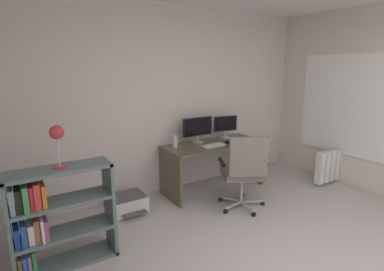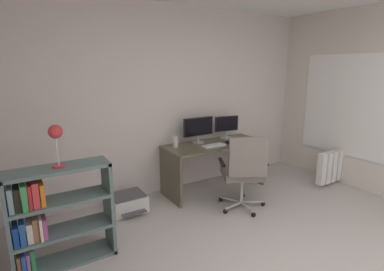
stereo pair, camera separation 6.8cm
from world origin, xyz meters
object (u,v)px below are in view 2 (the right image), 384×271
(radiator, at_px, (337,165))
(monitor_secondary, at_px, (227,125))
(monitor_main, at_px, (198,128))
(office_chair, at_px, (244,169))
(keyboard, at_px, (214,145))
(computer_mouse, at_px, (229,142))
(desktop_speaker, at_px, (175,141))
(desk, at_px, (215,155))
(desk_lamp, at_px, (56,135))
(printer, at_px, (128,202))
(bookshelf, at_px, (50,218))

(radiator, bearing_deg, monitor_secondary, 145.22)
(monitor_main, height_order, office_chair, monitor_main)
(keyboard, bearing_deg, computer_mouse, -1.69)
(monitor_main, relative_size, radiator, 0.55)
(desktop_speaker, bearing_deg, keyboard, -26.30)
(desk, bearing_deg, desk_lamp, -163.38)
(printer, xyz_separation_m, radiator, (3.16, -0.86, 0.19))
(monitor_main, bearing_deg, desktop_speaker, -173.48)
(desk, height_order, monitor_secondary, monitor_secondary)
(desk_lamp, bearing_deg, radiator, -2.58)
(office_chair, bearing_deg, keyboard, 91.74)
(desk, distance_m, computer_mouse, 0.29)
(bookshelf, bearing_deg, desktop_speaker, 24.20)
(bookshelf, xyz_separation_m, radiator, (4.13, -0.18, -0.18))
(desk, xyz_separation_m, bookshelf, (-2.33, -0.66, -0.05))
(monitor_main, relative_size, printer, 1.10)
(desktop_speaker, bearing_deg, monitor_main, 6.52)
(bookshelf, height_order, printer, bookshelf)
(desk, bearing_deg, monitor_main, 137.29)
(desk, relative_size, monitor_secondary, 3.88)
(computer_mouse, relative_size, printer, 0.22)
(office_chair, height_order, bookshelf, office_chair)
(computer_mouse, relative_size, desk_lamp, 0.26)
(office_chair, xyz_separation_m, radiator, (1.89, -0.08, -0.26))
(radiator, bearing_deg, printer, 164.75)
(desk_lamp, height_order, radiator, desk_lamp)
(desk, bearing_deg, radiator, -25.06)
(monitor_main, xyz_separation_m, keyboard, (0.07, -0.29, -0.21))
(monitor_main, distance_m, desk_lamp, 2.21)
(desk, relative_size, printer, 3.38)
(monitor_main, xyz_separation_m, desktop_speaker, (-0.42, -0.05, -0.14))
(office_chair, bearing_deg, radiator, -2.55)
(monitor_main, distance_m, monitor_secondary, 0.53)
(desk, xyz_separation_m, printer, (-1.36, 0.02, -0.42))
(office_chair, relative_size, printer, 2.25)
(computer_mouse, distance_m, radiator, 1.83)
(desk, xyz_separation_m, keyboard, (-0.11, -0.12, 0.20))
(desk, relative_size, keyboard, 4.48)
(monitor_main, xyz_separation_m, bookshelf, (-2.15, -0.83, -0.46))
(office_chair, bearing_deg, printer, 148.58)
(printer, bearing_deg, desktop_speaker, 7.34)
(desktop_speaker, bearing_deg, printer, -172.66)
(desktop_speaker, bearing_deg, radiator, -21.84)
(desk, xyz_separation_m, radiator, (1.80, -0.84, -0.23))
(monitor_main, height_order, desk_lamp, desk_lamp)
(desk, relative_size, radiator, 1.70)
(desk, height_order, keyboard, keyboard)
(desktop_speaker, height_order, printer, desktop_speaker)
(desktop_speaker, bearing_deg, office_chair, -59.88)
(desk_lamp, xyz_separation_m, radiator, (4.01, -0.18, -0.94))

